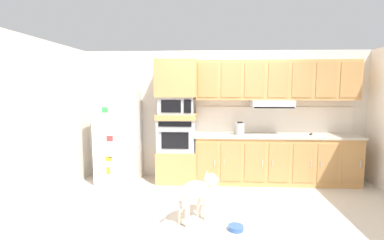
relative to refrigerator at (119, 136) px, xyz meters
name	(u,v)px	position (x,y,z in m)	size (l,w,h in m)	color
ground_plane	(227,196)	(2.01, -0.68, -0.88)	(9.60, 9.60, 0.00)	beige
back_kitchen_wall	(224,115)	(2.01, 0.43, 0.37)	(6.20, 0.12, 2.50)	silver
side_panel_left	(59,120)	(-0.79, -0.68, 0.37)	(0.12, 7.10, 2.50)	silver
refrigerator	(119,136)	(0.00, 0.00, 0.00)	(0.76, 0.73, 1.76)	white
oven_base_cabinet	(177,165)	(1.10, 0.07, -0.58)	(0.74, 0.62, 0.60)	tan
built_in_oven	(177,135)	(1.10, 0.07, 0.02)	(0.70, 0.62, 0.60)	#A8AAAF
appliance_mid_shelf	(177,116)	(1.10, 0.07, 0.37)	(0.74, 0.62, 0.10)	tan
microwave	(177,105)	(1.10, 0.07, 0.58)	(0.64, 0.54, 0.32)	#A8AAAF
appliance_upper_cabinet	(176,78)	(1.10, 0.07, 1.08)	(0.74, 0.62, 0.68)	tan
lower_cabinet_run	(275,160)	(2.96, 0.07, -0.44)	(2.99, 0.63, 0.88)	tan
countertop_slab	(276,136)	(2.96, 0.07, 0.02)	(3.03, 0.64, 0.04)	#BCB2A3
backsplash_panel	(273,119)	(2.96, 0.36, 0.29)	(3.03, 0.02, 0.50)	white
upper_cabinet_with_hood	(276,82)	(2.96, 0.19, 1.02)	(2.99, 0.48, 0.88)	tan
screwdriver	(311,134)	(3.61, 0.06, 0.05)	(0.17, 0.16, 0.03)	black
electric_kettle	(240,129)	(2.28, 0.02, 0.15)	(0.17, 0.17, 0.24)	#A8AAAF
dog	(197,190)	(1.55, -1.59, -0.45)	(0.66, 0.64, 0.63)	beige
dog_food_bowl	(236,228)	(2.05, -1.84, -0.85)	(0.20, 0.20, 0.06)	#3359A5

